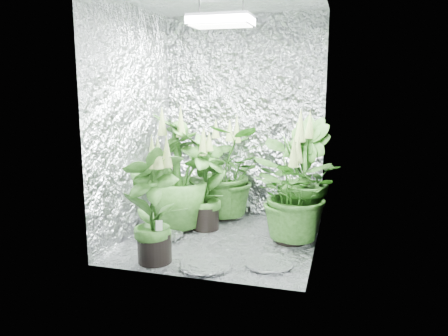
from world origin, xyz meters
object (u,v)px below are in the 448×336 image
(plant_b, at_px, (205,184))
(plant_f, at_px, (153,205))
(plant_c, at_px, (301,178))
(plant_e, at_px, (292,193))
(grow_lamp, at_px, (221,21))
(plant_a, at_px, (225,171))
(plant_d, at_px, (178,173))
(circulation_fan, at_px, (295,214))

(plant_b, xyz_separation_m, plant_f, (-0.13, -0.84, 0.01))
(plant_c, distance_m, plant_f, 1.37)
(plant_b, xyz_separation_m, plant_e, (0.81, -0.13, 0.00))
(grow_lamp, xyz_separation_m, plant_f, (-0.35, -0.61, -1.38))
(plant_e, bearing_deg, plant_b, 170.60)
(plant_a, distance_m, plant_b, 0.42)
(plant_d, bearing_deg, plant_a, 53.76)
(plant_f, bearing_deg, plant_a, 80.64)
(plant_d, height_order, circulation_fan, plant_d)
(circulation_fan, bearing_deg, plant_d, -145.81)
(plant_b, height_order, plant_f, plant_f)
(plant_c, relative_size, plant_f, 1.15)
(plant_e, bearing_deg, plant_c, 78.07)
(plant_c, bearing_deg, plant_b, -172.81)
(circulation_fan, bearing_deg, plant_c, -25.67)
(grow_lamp, height_order, plant_c, grow_lamp)
(plant_b, bearing_deg, plant_e, -9.40)
(plant_f, height_order, circulation_fan, plant_f)
(grow_lamp, relative_size, plant_a, 0.49)
(grow_lamp, distance_m, plant_c, 1.50)
(plant_e, xyz_separation_m, circulation_fan, (0.00, 0.30, -0.27))
(grow_lamp, bearing_deg, plant_b, 132.84)
(plant_c, distance_m, plant_e, 0.26)
(plant_f, bearing_deg, plant_e, 37.05)
(plant_d, xyz_separation_m, plant_f, (0.12, -0.80, -0.09))
(grow_lamp, height_order, plant_d, grow_lamp)
(plant_f, bearing_deg, plant_c, 43.84)
(plant_a, distance_m, plant_c, 0.84)
(plant_b, relative_size, plant_d, 0.83)
(plant_b, bearing_deg, circulation_fan, 11.47)
(plant_a, bearing_deg, plant_d, -126.24)
(plant_b, distance_m, plant_c, 0.87)
(plant_d, relative_size, plant_e, 1.24)
(plant_b, height_order, plant_e, plant_b)
(plant_c, relative_size, circulation_fan, 2.96)
(plant_f, xyz_separation_m, circulation_fan, (0.94, 1.01, -0.28))
(plant_a, height_order, plant_b, plant_a)
(plant_a, height_order, circulation_fan, plant_a)
(plant_c, distance_m, plant_d, 1.12)
(grow_lamp, distance_m, plant_f, 1.55)
(grow_lamp, distance_m, circulation_fan, 1.81)
(plant_d, bearing_deg, plant_b, 8.50)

